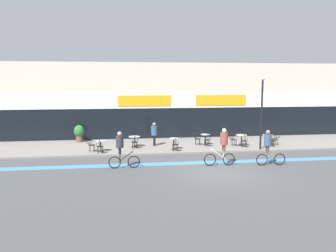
% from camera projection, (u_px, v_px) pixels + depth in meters
% --- Properties ---
extents(ground_plane, '(120.00, 120.00, 0.00)m').
position_uv_depth(ground_plane, '(218.00, 173.00, 16.61)').
color(ground_plane, '#424244').
extents(sidewalk_slab, '(40.00, 5.50, 0.12)m').
position_uv_depth(sidewalk_slab, '(190.00, 145.00, 23.72)').
color(sidewalk_slab, slate).
rests_on(sidewalk_slab, ground).
extents(storefront_facade, '(40.00, 4.06, 6.09)m').
position_uv_depth(storefront_facade, '(179.00, 100.00, 27.95)').
color(storefront_facade, beige).
rests_on(storefront_facade, ground).
extents(bike_lane_stripe, '(36.00, 0.70, 0.01)m').
position_uv_depth(bike_lane_stripe, '(207.00, 162.00, 18.78)').
color(bike_lane_stripe, '#3D7AB7').
rests_on(bike_lane_stripe, ground).
extents(bistro_table_0, '(0.65, 0.65, 0.71)m').
position_uv_depth(bistro_table_0, '(101.00, 144.00, 21.11)').
color(bistro_table_0, black).
rests_on(bistro_table_0, sidewalk_slab).
extents(bistro_table_1, '(0.80, 0.80, 0.73)m').
position_uv_depth(bistro_table_1, '(134.00, 139.00, 22.59)').
color(bistro_table_1, black).
rests_on(bistro_table_1, sidewalk_slab).
extents(bistro_table_2, '(0.64, 0.64, 0.76)m').
position_uv_depth(bistro_table_2, '(174.00, 142.00, 21.71)').
color(bistro_table_2, black).
rests_on(bistro_table_2, sidewalk_slab).
extents(bistro_table_3, '(0.65, 0.65, 0.75)m').
position_uv_depth(bistro_table_3, '(205.00, 137.00, 23.37)').
color(bistro_table_3, black).
rests_on(bistro_table_3, sidewalk_slab).
extents(bistro_table_4, '(0.79, 0.79, 0.77)m').
position_uv_depth(bistro_table_4, '(241.00, 138.00, 23.03)').
color(bistro_table_4, black).
rests_on(bistro_table_4, sidewalk_slab).
extents(bistro_table_5, '(0.75, 0.75, 0.75)m').
position_uv_depth(bistro_table_5, '(268.00, 138.00, 23.20)').
color(bistro_table_5, black).
rests_on(bistro_table_5, sidewalk_slab).
extents(cafe_chair_0_near, '(0.43, 0.59, 0.90)m').
position_uv_depth(cafe_chair_0_near, '(100.00, 145.00, 20.50)').
color(cafe_chair_0_near, black).
rests_on(cafe_chair_0_near, sidewalk_slab).
extents(cafe_chair_0_side, '(0.60, 0.45, 0.90)m').
position_uv_depth(cafe_chair_0_side, '(91.00, 144.00, 21.04)').
color(cafe_chair_0_side, black).
rests_on(cafe_chair_0_side, sidewalk_slab).
extents(cafe_chair_1_near, '(0.44, 0.60, 0.90)m').
position_uv_depth(cafe_chair_1_near, '(135.00, 141.00, 21.97)').
color(cafe_chair_1_near, black).
rests_on(cafe_chair_1_near, sidewalk_slab).
extents(cafe_chair_2_near, '(0.42, 0.58, 0.90)m').
position_uv_depth(cafe_chair_2_near, '(175.00, 144.00, 21.10)').
color(cafe_chair_2_near, black).
rests_on(cafe_chair_2_near, sidewalk_slab).
extents(cafe_chair_3_near, '(0.45, 0.60, 0.90)m').
position_uv_depth(cafe_chair_3_near, '(208.00, 139.00, 22.76)').
color(cafe_chair_3_near, black).
rests_on(cafe_chair_3_near, sidewalk_slab).
extents(cafe_chair_3_side, '(0.59, 0.44, 0.90)m').
position_uv_depth(cafe_chair_3_side, '(197.00, 138.00, 23.30)').
color(cafe_chair_3_side, black).
rests_on(cafe_chair_3_side, sidewalk_slab).
extents(cafe_chair_4_near, '(0.45, 0.60, 0.90)m').
position_uv_depth(cafe_chair_4_near, '(244.00, 140.00, 22.42)').
color(cafe_chair_4_near, black).
rests_on(cafe_chair_4_near, sidewalk_slab).
extents(cafe_chair_4_side, '(0.58, 0.41, 0.90)m').
position_uv_depth(cafe_chair_4_side, '(233.00, 139.00, 22.95)').
color(cafe_chair_4_side, black).
rests_on(cafe_chair_4_side, sidewalk_slab).
extents(cafe_chair_5_near, '(0.45, 0.60, 0.90)m').
position_uv_depth(cafe_chair_5_near, '(272.00, 140.00, 22.59)').
color(cafe_chair_5_near, black).
rests_on(cafe_chair_5_near, sidewalk_slab).
extents(cafe_chair_5_side, '(0.58, 0.42, 0.90)m').
position_uv_depth(cafe_chair_5_side, '(276.00, 138.00, 23.29)').
color(cafe_chair_5_side, black).
rests_on(cafe_chair_5_side, sidewalk_slab).
extents(planter_pot, '(0.76, 0.76, 1.27)m').
position_uv_depth(planter_pot, '(79.00, 132.00, 24.41)').
color(planter_pot, brown).
rests_on(planter_pot, sidewalk_slab).
extents(lamp_post, '(0.26, 0.26, 4.80)m').
position_uv_depth(lamp_post, '(262.00, 107.00, 21.52)').
color(lamp_post, black).
rests_on(lamp_post, sidewalk_slab).
extents(cyclist_0, '(1.67, 0.48, 1.98)m').
position_uv_depth(cyclist_0, '(269.00, 145.00, 18.00)').
color(cyclist_0, black).
rests_on(cyclist_0, ground).
extents(cyclist_1, '(1.75, 0.48, 2.07)m').
position_uv_depth(cyclist_1, '(223.00, 144.00, 17.98)').
color(cyclist_1, black).
rests_on(cyclist_1, ground).
extents(cyclist_2, '(1.68, 0.48, 1.99)m').
position_uv_depth(cyclist_2, '(121.00, 147.00, 17.41)').
color(cyclist_2, black).
rests_on(cyclist_2, ground).
extents(pedestrian_near_end, '(0.51, 0.51, 1.64)m').
position_uv_depth(pedestrian_near_end, '(154.00, 132.00, 22.96)').
color(pedestrian_near_end, black).
rests_on(pedestrian_near_end, sidewalk_slab).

